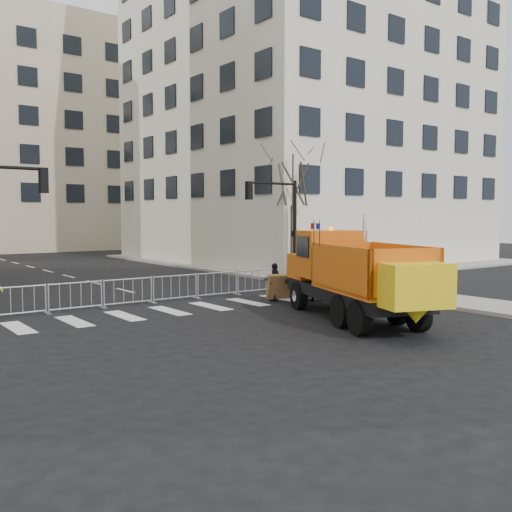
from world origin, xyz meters
TOP-DOWN VIEW (x-y plane):
  - ground at (0.00, 0.00)m, footprint 120.00×120.00m
  - sidewalk_back at (0.00, 8.50)m, footprint 64.00×5.00m
  - building_right at (20.00, 22.00)m, footprint 22.00×22.00m
  - traffic_light_right at (8.50, 9.50)m, footprint 0.18×0.18m
  - crowd_barriers at (-0.75, 7.60)m, footprint 12.60×0.60m
  - street_tree at (9.20, 10.50)m, footprint 3.00×3.00m
  - plow_truck at (2.99, -0.04)m, footprint 5.53×9.61m
  - cop_a at (5.38, 5.72)m, footprint 0.82×0.76m
  - cop_b at (4.97, 4.18)m, footprint 1.02×0.96m
  - cop_c at (3.63, 5.10)m, footprint 1.00×0.78m
  - newspaper_box at (7.67, 8.47)m, footprint 0.50×0.46m

SIDE VIEW (x-z plane):
  - ground at x=0.00m, z-range 0.00..0.00m
  - sidewalk_back at x=0.00m, z-range 0.00..0.15m
  - crowd_barriers at x=-0.75m, z-range 0.00..1.10m
  - newspaper_box at x=7.67m, z-range 0.15..1.25m
  - cop_c at x=3.63m, z-range 0.00..1.59m
  - cop_b at x=4.97m, z-range 0.00..1.68m
  - cop_a at x=5.38m, z-range 0.00..1.89m
  - plow_truck at x=2.99m, z-range -0.20..3.42m
  - traffic_light_right at x=8.50m, z-range 0.00..5.40m
  - street_tree at x=9.20m, z-range 0.00..7.50m
  - building_right at x=20.00m, z-range 0.00..32.00m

